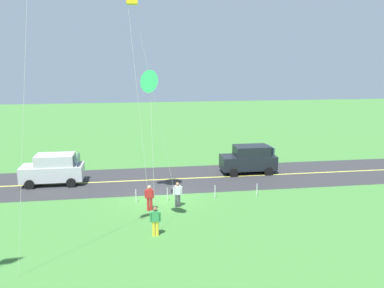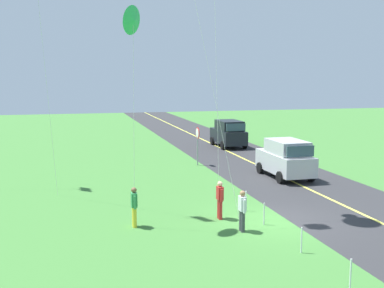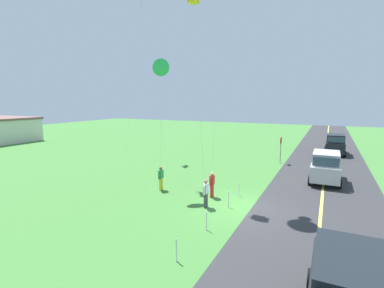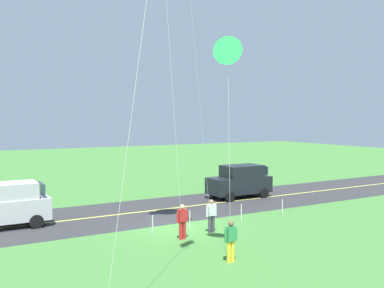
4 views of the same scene
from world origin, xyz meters
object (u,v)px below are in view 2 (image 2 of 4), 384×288
(person_adult_near, at_px, (220,199))
(kite_yellow_high, at_px, (133,21))
(person_child_watcher, at_px, (134,206))
(stop_sign, at_px, (198,139))
(person_adult_companion, at_px, (242,210))
(car_suv_foreground, at_px, (285,158))
(car_parked_east_far, at_px, (228,133))

(person_adult_near, distance_m, kite_yellow_high, 7.90)
(person_child_watcher, xyz_separation_m, kite_yellow_high, (0.11, -0.10, 7.09))
(stop_sign, distance_m, person_child_watcher, 13.35)
(person_adult_companion, height_order, person_child_watcher, same)
(stop_sign, height_order, person_adult_companion, stop_sign)
(person_adult_near, height_order, kite_yellow_high, kite_yellow_high)
(person_adult_near, height_order, person_adult_companion, same)
(car_suv_foreground, height_order, kite_yellow_high, kite_yellow_high)
(stop_sign, distance_m, kite_yellow_high, 14.54)
(person_child_watcher, distance_m, kite_yellow_high, 7.09)
(car_parked_east_far, height_order, person_adult_near, car_parked_east_far)
(person_child_watcher, relative_size, kite_yellow_high, 0.19)
(car_suv_foreground, bearing_deg, person_adult_near, 137.39)
(kite_yellow_high, bearing_deg, car_parked_east_far, -28.57)
(person_adult_near, bearing_deg, person_child_watcher, -91.62)
(stop_sign, xyz_separation_m, kite_yellow_high, (-11.85, 5.76, 6.15))
(car_suv_foreground, bearing_deg, car_parked_east_far, -3.55)
(car_suv_foreground, relative_size, stop_sign, 1.72)
(car_parked_east_far, xyz_separation_m, kite_yellow_high, (-19.27, 10.49, 6.80))
(car_parked_east_far, bearing_deg, car_suv_foreground, 176.45)
(stop_sign, relative_size, person_adult_near, 1.60)
(stop_sign, bearing_deg, car_suv_foreground, -141.72)
(person_adult_near, height_order, person_child_watcher, same)
(person_child_watcher, bearing_deg, stop_sign, -148.18)
(car_parked_east_far, bearing_deg, person_child_watcher, 151.34)
(car_suv_foreground, xyz_separation_m, car_parked_east_far, (12.45, -0.77, 0.00))
(stop_sign, height_order, person_child_watcher, stop_sign)
(car_parked_east_far, xyz_separation_m, person_child_watcher, (-19.38, 10.59, -0.29))
(person_child_watcher, bearing_deg, car_parked_east_far, -150.74)
(person_adult_near, bearing_deg, person_adult_companion, 6.48)
(car_suv_foreground, xyz_separation_m, person_adult_near, (-6.77, 6.23, -0.29))
(person_adult_companion, bearing_deg, stop_sign, 141.89)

